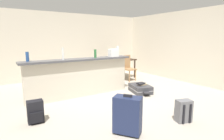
% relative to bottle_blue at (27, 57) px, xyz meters
% --- Properties ---
extents(ground_plane, '(13.00, 13.00, 0.05)m').
position_rel_bottle_blue_xyz_m(ground_plane, '(2.02, -0.59, -1.16)').
color(ground_plane, '#ADA393').
extents(wall_back, '(6.60, 0.10, 2.50)m').
position_rel_bottle_blue_xyz_m(wall_back, '(2.02, 2.46, 0.12)').
color(wall_back, beige).
rests_on(wall_back, ground_plane).
extents(wall_right, '(0.10, 6.00, 2.50)m').
position_rel_bottle_blue_xyz_m(wall_right, '(5.07, -0.29, 0.12)').
color(wall_right, beige).
rests_on(wall_right, ground_plane).
extents(partition_half_wall, '(2.80, 0.20, 0.97)m').
position_rel_bottle_blue_xyz_m(partition_half_wall, '(1.24, -0.10, -0.65)').
color(partition_half_wall, beige).
rests_on(partition_half_wall, ground_plane).
extents(bar_countertop, '(2.96, 0.40, 0.05)m').
position_rel_bottle_blue_xyz_m(bar_countertop, '(1.24, -0.10, -0.14)').
color(bar_countertop, '#4C4C51').
rests_on(bar_countertop, partition_half_wall).
extents(bottle_blue, '(0.07, 0.07, 0.22)m').
position_rel_bottle_blue_xyz_m(bottle_blue, '(0.00, 0.00, 0.00)').
color(bottle_blue, '#284C89').
rests_on(bottle_blue, bar_countertop).
extents(bottle_white, '(0.06, 0.06, 0.30)m').
position_rel_bottle_blue_xyz_m(bottle_white, '(0.79, -0.12, 0.04)').
color(bottle_white, silver).
rests_on(bottle_white, bar_countertop).
extents(bottle_green, '(0.07, 0.07, 0.23)m').
position_rel_bottle_blue_xyz_m(bottle_green, '(1.67, -0.15, 0.00)').
color(bottle_green, '#2D6B38').
rests_on(bottle_green, bar_countertop).
extents(bottle_clear, '(0.07, 0.07, 0.30)m').
position_rel_bottle_blue_xyz_m(bottle_clear, '(2.50, -0.02, 0.04)').
color(bottle_clear, silver).
rests_on(bottle_clear, bar_countertop).
extents(grocery_bag, '(0.26, 0.18, 0.22)m').
position_rel_bottle_blue_xyz_m(grocery_bag, '(2.28, -0.13, -0.00)').
color(grocery_bag, silver).
rests_on(grocery_bag, bar_countertop).
extents(dining_table, '(1.10, 0.80, 0.74)m').
position_rel_bottle_blue_xyz_m(dining_table, '(3.50, 1.30, -0.49)').
color(dining_table, '#332319').
rests_on(dining_table, ground_plane).
extents(dining_chair_near_partition, '(0.44, 0.44, 0.93)m').
position_rel_bottle_blue_xyz_m(dining_chair_near_partition, '(3.47, 0.72, -0.62)').
color(dining_chair_near_partition, '#9E754C').
rests_on(dining_chair_near_partition, ground_plane).
extents(suitcase_flat_charcoal, '(0.66, 0.89, 0.22)m').
position_rel_bottle_blue_xyz_m(suitcase_flat_charcoal, '(2.83, -0.70, -1.02)').
color(suitcase_flat_charcoal, '#38383D').
rests_on(suitcase_flat_charcoal, ground_plane).
extents(backpack_black, '(0.29, 0.26, 0.42)m').
position_rel_bottle_blue_xyz_m(backpack_black, '(-0.10, -1.12, -0.93)').
color(backpack_black, black).
rests_on(backpack_black, ground_plane).
extents(suitcase_upright_navy, '(0.45, 0.50, 0.67)m').
position_rel_bottle_blue_xyz_m(suitcase_upright_navy, '(1.08, -2.37, -0.80)').
color(suitcase_upright_navy, '#1E284C').
rests_on(suitcase_upright_navy, ground_plane).
extents(backpack_grey, '(0.32, 0.30, 0.42)m').
position_rel_bottle_blue_xyz_m(backpack_grey, '(2.24, -2.57, -0.93)').
color(backpack_grey, slate).
rests_on(backpack_grey, ground_plane).
extents(book_stack, '(0.30, 0.18, 0.08)m').
position_rel_bottle_blue_xyz_m(book_stack, '(2.85, -0.73, -0.87)').
color(book_stack, tan).
rests_on(book_stack, suitcase_flat_charcoal).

